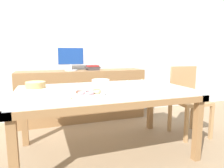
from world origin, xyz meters
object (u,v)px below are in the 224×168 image
Objects in this scene: plate_stack at (101,82)px; tealight_left_edge at (128,81)px; chair at (187,97)px; tealight_right_edge at (142,80)px; pastry_platter at (88,93)px; book_stack at (93,68)px; computer_monitor at (71,59)px; cake_chocolate_round at (36,86)px; tealight_centre at (71,99)px.

plate_stack is 5.25× the size of tealight_left_edge.
chair is 23.50× the size of tealight_right_edge.
pastry_platter reaches higher than tealight_right_edge.
computer_monitor is at bearing -179.78° from book_stack.
cake_chocolate_round is at bearing 136.13° from pastry_platter.
plate_stack is (-1.23, 0.08, 0.25)m from chair.
pastry_platter is at bearing -137.80° from tealight_left_edge.
chair reaches higher than pastry_platter.
tealight_right_edge is (0.24, 0.05, 0.00)m from tealight_left_edge.
pastry_platter is 1.62× the size of plate_stack.
book_stack reaches higher than pastry_platter.
plate_stack reaches higher than pastry_platter.
tealight_left_edge is (0.42, 0.13, -0.02)m from plate_stack.
computer_monitor is at bearing 126.54° from tealight_left_edge.
computer_monitor is 1.49m from pastry_platter.
chair is 4.48× the size of plate_stack.
chair is at bearing -3.58° from plate_stack.
computer_monitor is 1.04m from plate_stack.
tealight_centre is at bearing -131.15° from pastry_platter.
tealight_centre and tealight_left_edge have the same top height.
tealight_left_edge is (-0.81, 0.21, 0.23)m from chair.
book_stack is 1.79m from tealight_centre.
book_stack is at bearing 135.55° from chair.
plate_stack is 0.83m from tealight_centre.
tealight_right_edge is at bearing 155.68° from chair.
chair reaches higher than tealight_right_edge.
tealight_centre is (0.29, -0.67, -0.02)m from cake_chocolate_round.
cake_chocolate_round is 7.98× the size of tealight_centre.
cake_chocolate_round is (-0.88, -1.01, -0.11)m from book_stack.
chair reaches higher than book_stack.
tealight_right_edge is at bearing 36.02° from pastry_platter.
pastry_platter is 8.50× the size of tealight_centre.
chair reaches higher than plate_stack.
tealight_centre is at bearing -136.21° from tealight_left_edge.
tealight_right_edge is (1.10, 0.88, 0.00)m from tealight_centre.
tealight_centre is 1.41m from tealight_right_edge.
chair is 3.93× the size of book_stack.
pastry_platter is at bearing -91.59° from computer_monitor.
tealight_right_edge is at bearing -57.53° from book_stack.
pastry_platter is 0.29m from tealight_centre.
plate_stack is at bearing 176.42° from chair.
tealight_right_edge is at bearing 8.33° from cake_chocolate_round.
computer_monitor is 10.60× the size of tealight_centre.
cake_chocolate_round reaches higher than pastry_platter.
pastry_platter is at bearing -43.87° from cake_chocolate_round.
chair is 1.98m from cake_chocolate_round.
pastry_platter is (-0.40, -1.47, -0.13)m from book_stack.
cake_chocolate_round is at bearing -171.67° from tealight_right_edge.
computer_monitor is at bearing 62.78° from cake_chocolate_round.
plate_stack is 0.44m from tealight_left_edge.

